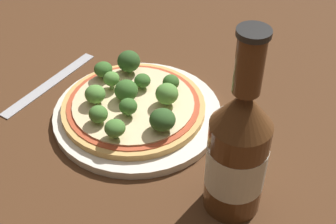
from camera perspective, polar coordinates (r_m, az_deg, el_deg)
ground_plane at (r=0.70m, az=-2.16°, el=0.71°), size 3.00×3.00×0.00m
plate at (r=0.68m, az=-3.73°, el=-0.22°), size 0.24×0.24×0.01m
pizza at (r=0.67m, az=-4.30°, el=0.79°), size 0.21×0.21×0.01m
broccoli_floret_0 at (r=0.65m, az=-0.29°, el=2.14°), size 0.03×0.03×0.03m
broccoli_floret_1 at (r=0.63m, az=-8.49°, el=-0.27°), size 0.03×0.03×0.03m
broccoli_floret_2 at (r=0.67m, az=-8.88°, el=2.17°), size 0.03×0.03×0.03m
broccoli_floret_3 at (r=0.72m, az=-4.80°, el=6.18°), size 0.03×0.03×0.04m
broccoli_floret_4 at (r=0.64m, az=-4.87°, el=0.66°), size 0.03×0.03×0.03m
broccoli_floret_5 at (r=0.71m, az=-7.90°, el=5.17°), size 0.03×0.03×0.03m
broccoli_floret_6 at (r=0.69m, az=-6.90°, el=4.01°), size 0.02×0.02×0.03m
broccoli_floret_7 at (r=0.67m, az=-5.11°, el=2.63°), size 0.03×0.03×0.03m
broccoli_floret_8 at (r=0.68m, az=0.36°, el=3.63°), size 0.02×0.02×0.03m
broccoli_floret_9 at (r=0.61m, az=-0.68°, el=-0.96°), size 0.03×0.03×0.03m
broccoli_floret_10 at (r=0.69m, az=-3.26°, el=3.76°), size 0.02×0.02×0.02m
broccoli_floret_11 at (r=0.61m, az=-6.49°, el=-1.97°), size 0.03×0.03×0.03m
beer_bottle at (r=0.52m, az=8.48°, el=-4.77°), size 0.07×0.07×0.24m
fork at (r=0.77m, az=-14.18°, el=3.43°), size 0.06×0.19×0.00m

